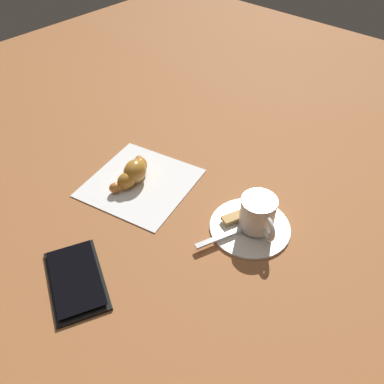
% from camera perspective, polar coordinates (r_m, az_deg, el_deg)
% --- Properties ---
extents(ground_plane, '(1.80, 1.80, 0.00)m').
position_cam_1_polar(ground_plane, '(0.69, 1.20, -1.69)').
color(ground_plane, '#9D5E33').
extents(saucer, '(0.13, 0.13, 0.01)m').
position_cam_1_polar(saucer, '(0.65, 8.32, -4.92)').
color(saucer, silver).
rests_on(saucer, ground).
extents(espresso_cup, '(0.08, 0.06, 0.05)m').
position_cam_1_polar(espresso_cup, '(0.63, 9.50, -3.06)').
color(espresso_cup, silver).
rests_on(espresso_cup, saucer).
extents(teaspoon, '(0.06, 0.13, 0.01)m').
position_cam_1_polar(teaspoon, '(0.64, 7.91, -4.87)').
color(teaspoon, silver).
rests_on(teaspoon, saucer).
extents(sugar_packet, '(0.04, 0.06, 0.01)m').
position_cam_1_polar(sugar_packet, '(0.66, 6.75, -3.34)').
color(sugar_packet, tan).
rests_on(sugar_packet, saucer).
extents(napkin, '(0.21, 0.21, 0.00)m').
position_cam_1_polar(napkin, '(0.73, -7.39, 1.36)').
color(napkin, white).
rests_on(napkin, ground).
extents(croissant, '(0.07, 0.11, 0.04)m').
position_cam_1_polar(croissant, '(0.72, -8.38, 2.86)').
color(croissant, '#BB6C2D').
rests_on(croissant, napkin).
extents(cell_phone, '(0.15, 0.12, 0.01)m').
position_cam_1_polar(cell_phone, '(0.60, -16.33, -11.94)').
color(cell_phone, black).
rests_on(cell_phone, ground).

